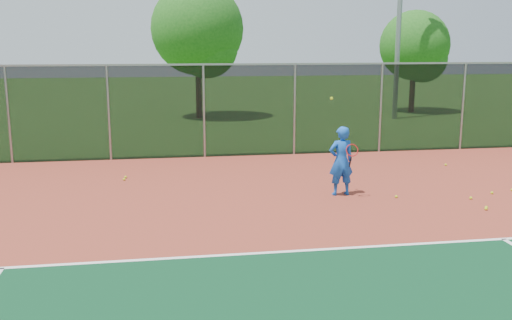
% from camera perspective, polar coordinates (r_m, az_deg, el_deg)
% --- Properties ---
extents(court_apron, '(30.00, 20.00, 0.02)m').
position_cam_1_polar(court_apron, '(10.10, 16.81, -10.14)').
color(court_apron, '#963726').
rests_on(court_apron, ground).
extents(fence_back, '(30.00, 0.06, 3.03)m').
position_cam_1_polar(fence_back, '(19.00, 3.87, 5.17)').
color(fence_back, black).
rests_on(fence_back, court_apron).
extents(tennis_player, '(0.65, 0.64, 2.40)m').
position_cam_1_polar(tennis_player, '(13.99, 8.51, -0.08)').
color(tennis_player, blue).
rests_on(tennis_player, court_apron).
extents(practice_ball_0, '(0.07, 0.07, 0.07)m').
position_cam_1_polar(practice_ball_0, '(13.84, 22.04, -4.42)').
color(practice_ball_0, '#BDD819').
rests_on(practice_ball_0, court_apron).
extents(practice_ball_1, '(0.07, 0.07, 0.07)m').
position_cam_1_polar(practice_ball_1, '(18.26, 18.44, -0.45)').
color(practice_ball_1, '#BDD819').
rests_on(practice_ball_1, court_apron).
extents(practice_ball_2, '(0.07, 0.07, 0.07)m').
position_cam_1_polar(practice_ball_2, '(16.13, -12.91, -1.67)').
color(practice_ball_2, '#BDD819').
rests_on(practice_ball_2, court_apron).
extents(practice_ball_3, '(0.07, 0.07, 0.07)m').
position_cam_1_polar(practice_ball_3, '(15.23, 22.53, -3.04)').
color(practice_ball_3, '#BDD819').
rests_on(practice_ball_3, court_apron).
extents(practice_ball_4, '(0.07, 0.07, 0.07)m').
position_cam_1_polar(practice_ball_4, '(15.87, -13.05, -1.89)').
color(practice_ball_4, '#BDD819').
rests_on(practice_ball_4, court_apron).
extents(practice_ball_5, '(0.07, 0.07, 0.07)m').
position_cam_1_polar(practice_ball_5, '(14.14, 13.85, -3.57)').
color(practice_ball_5, '#BDD819').
rests_on(practice_ball_5, court_apron).
extents(practice_ball_6, '(0.07, 0.07, 0.07)m').
position_cam_1_polar(practice_ball_6, '(14.54, 20.69, -3.57)').
color(practice_ball_6, '#BDD819').
rests_on(practice_ball_6, court_apron).
extents(practice_ball_7, '(0.07, 0.07, 0.07)m').
position_cam_1_polar(practice_ball_7, '(13.73, 22.01, -4.54)').
color(practice_ball_7, '#BDD819').
rests_on(practice_ball_7, court_apron).
extents(practice_ball_8, '(0.07, 0.07, 0.07)m').
position_cam_1_polar(practice_ball_8, '(15.74, 24.24, -2.73)').
color(practice_ball_8, '#BDD819').
rests_on(practice_ball_8, court_apron).
extents(tree_back_left, '(4.54, 4.54, 6.67)m').
position_cam_1_polar(tree_back_left, '(28.70, -5.65, 12.52)').
color(tree_back_left, '#331D12').
rests_on(tree_back_left, ground).
extents(tree_back_mid, '(3.71, 3.71, 5.46)m').
position_cam_1_polar(tree_back_mid, '(32.25, 15.78, 10.67)').
color(tree_back_mid, '#331D12').
rests_on(tree_back_mid, ground).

